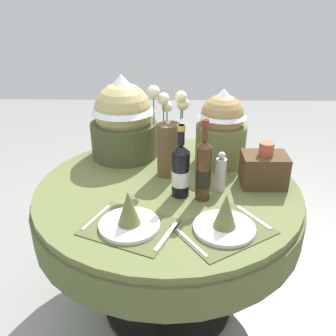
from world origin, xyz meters
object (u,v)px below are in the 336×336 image
Objects in this scene: pepper_mill at (221,173)px; woven_basket_side_right at (264,169)px; dining_table at (168,210)px; place_setting_left at (129,217)px; gift_tub_back_left at (123,115)px; place_setting_right at (225,220)px; gift_tub_back_right at (222,125)px; flower_vase at (169,138)px; wine_bottle_left at (181,170)px; wine_bottle_right at (204,170)px.

pepper_mill is 0.21m from woven_basket_side_right.
place_setting_left is (-0.14, -0.33, 0.18)m from dining_table.
woven_basket_side_right is (0.69, -0.33, -0.15)m from gift_tub_back_left.
gift_tub_back_left reaches higher than place_setting_right.
gift_tub_back_left reaches higher than gift_tub_back_right.
flower_vase reaches higher than place_setting_left.
wine_bottle_left is at bearing -121.36° from gift_tub_back_right.
woven_basket_side_right reaches higher than pepper_mill.
gift_tub_back_right is at bearing 55.54° from place_setting_left.
gift_tub_back_left reaches higher than dining_table.
wine_bottle_left is 0.41m from woven_basket_side_right.
wine_bottle_right is 0.82× the size of gift_tub_back_left.
gift_tub_back_right is (0.27, 0.13, 0.02)m from flower_vase.
wine_bottle_left reaches higher than dining_table.
flower_vase is (0.15, 0.47, 0.14)m from place_setting_left.
flower_vase is 2.11× the size of woven_basket_side_right.
flower_vase is at bearing 121.70° from wine_bottle_right.
gift_tub_back_right reaches higher than pepper_mill.
flower_vase reaches higher than dining_table.
wine_bottle_right is (0.30, 0.23, 0.09)m from place_setting_left.
flower_vase is at bearing 103.92° from wine_bottle_left.
gift_tub_back_right is at bearing 45.02° from dining_table.
wine_bottle_right is 0.92× the size of gift_tub_back_right.
gift_tub_back_right is at bearing 26.86° from flower_vase.
wine_bottle_left is at bearing -54.21° from dining_table.
pepper_mill is (0.38, 0.30, 0.04)m from place_setting_left.
place_setting_right is 0.95× the size of flower_vase.
place_setting_right is (0.37, -0.01, 0.00)m from place_setting_left.
place_setting_right is 0.95× the size of gift_tub_back_left.
flower_vase is at bearing 72.49° from place_setting_left.
woven_basket_side_right reaches higher than dining_table.
woven_basket_side_right is at bearing 58.97° from place_setting_right.
flower_vase reaches higher than gift_tub_back_left.
gift_tub_back_right is 0.33m from woven_basket_side_right.
woven_basket_side_right is at bearing -14.00° from flower_vase.
gift_tub_back_right is (0.21, 0.35, 0.09)m from wine_bottle_left.
place_setting_right is 2.00× the size of woven_basket_side_right.
gift_tub_back_left is at bearing 98.21° from place_setting_left.
place_setting_right is at bearing -121.03° from woven_basket_side_right.
wine_bottle_left is 0.83× the size of gift_tub_back_right.
gift_tub_back_left is at bearing 124.53° from wine_bottle_left.
place_setting_right is 0.55m from flower_vase.
dining_table is 6.59× the size of pepper_mill.
place_setting_left is at bearing -81.79° from gift_tub_back_left.
wine_bottle_right reaches higher than wine_bottle_left.
place_setting_right is 0.44m from woven_basket_side_right.
pepper_mill reaches higher than dining_table.
flower_vase is (-0.22, 0.48, 0.14)m from place_setting_right.
dining_table is 0.51m from gift_tub_back_right.
wine_bottle_right is at bearing -35.02° from dining_table.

